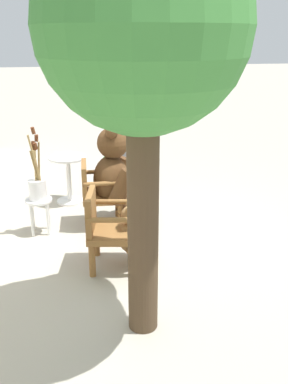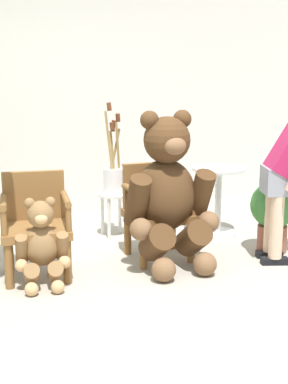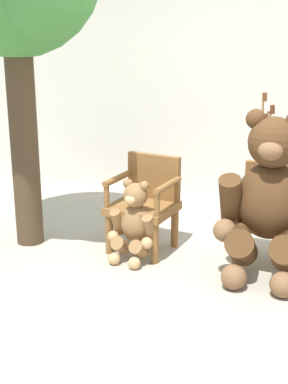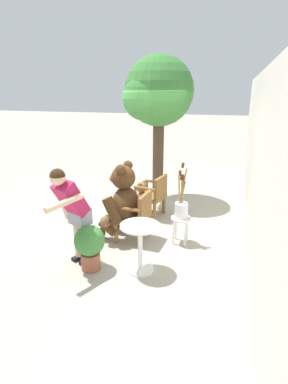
% 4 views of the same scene
% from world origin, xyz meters
% --- Properties ---
extents(ground_plane, '(60.00, 60.00, 0.00)m').
position_xyz_m(ground_plane, '(0.00, 0.00, 0.00)').
color(ground_plane, '#A8A091').
extents(back_wall, '(10.00, 0.16, 2.80)m').
position_xyz_m(back_wall, '(0.00, 2.40, 1.40)').
color(back_wall, silver).
rests_on(back_wall, ground).
extents(wooden_chair_left, '(0.65, 0.61, 0.86)m').
position_xyz_m(wooden_chair_left, '(-0.55, 0.48, 0.46)').
color(wooden_chair_left, brown).
rests_on(wooden_chair_left, ground).
extents(wooden_chair_right, '(0.59, 0.55, 0.86)m').
position_xyz_m(wooden_chair_right, '(0.57, 0.48, 0.46)').
color(wooden_chair_right, brown).
rests_on(wooden_chair_right, ground).
extents(teddy_bear_large, '(0.82, 0.79, 1.37)m').
position_xyz_m(teddy_bear_large, '(0.56, 0.23, 0.67)').
color(teddy_bear_large, '#4C3019').
rests_on(teddy_bear_large, ground).
extents(teddy_bear_small, '(0.45, 0.44, 0.72)m').
position_xyz_m(teddy_bear_small, '(-0.57, 0.20, 0.35)').
color(teddy_bear_small, olive).
rests_on(teddy_bear_small, ground).
extents(white_stool, '(0.34, 0.34, 0.46)m').
position_xyz_m(white_stool, '(0.45, 1.24, 0.36)').
color(white_stool, white).
rests_on(white_stool, ground).
extents(brush_bucket, '(0.22, 0.22, 0.93)m').
position_xyz_m(brush_bucket, '(0.44, 1.24, 0.65)').
color(brush_bucket, white).
rests_on(brush_bucket, white_stool).
extents(round_side_table, '(0.56, 0.56, 0.72)m').
position_xyz_m(round_side_table, '(1.46, 0.85, 0.45)').
color(round_side_table, white).
rests_on(round_side_table, ground).
extents(potted_plant, '(0.44, 0.44, 0.68)m').
position_xyz_m(potted_plant, '(1.64, 0.15, 0.40)').
color(potted_plant, brown).
rests_on(potted_plant, ground).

